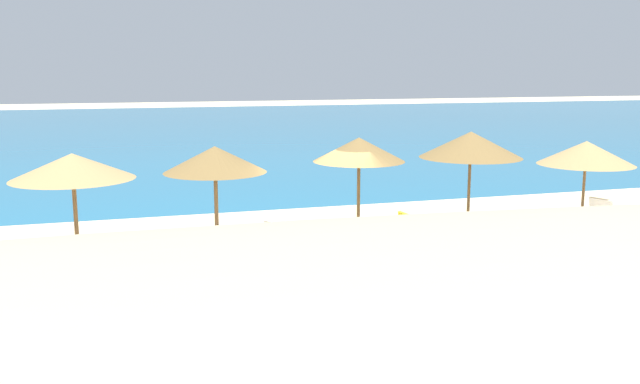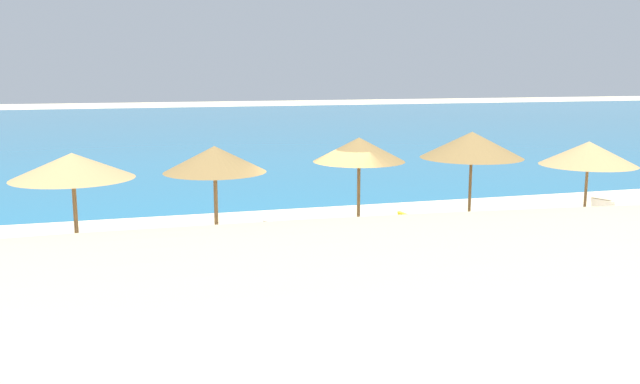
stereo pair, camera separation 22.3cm
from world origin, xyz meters
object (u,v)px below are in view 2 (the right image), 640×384
Objects in this scene: lounge_chair_2 at (594,224)px; beach_umbrella_3 at (359,150)px; beach_umbrella_4 at (472,145)px; beach_umbrella_5 at (588,153)px; lounge_chair_0 at (257,249)px; beach_umbrella_1 at (72,166)px; lounge_chair_3 at (394,245)px; beach_umbrella_2 at (215,159)px.

beach_umbrella_3 is at bearing 59.04° from lounge_chair_2.
lounge_chair_2 is (2.99, -1.18, -2.03)m from beach_umbrella_4.
beach_umbrella_5 is 1.55× the size of lounge_chair_0.
lounge_chair_2 is (8.91, -0.04, 0.03)m from lounge_chair_0.
beach_umbrella_1 is at bearing 65.71° from lounge_chair_2.
lounge_chair_2 is (-0.38, -0.92, -1.72)m from beach_umbrella_5.
beach_umbrella_4 is 3.87m from lounge_chair_3.
lounge_chair_2 is at bearing -112.48° from beach_umbrella_5.
beach_umbrella_2 is at bearing -179.56° from beach_umbrella_3.
beach_umbrella_5 is at bearing -110.55° from lounge_chair_0.
beach_umbrella_3 reaches higher than beach_umbrella_1.
beach_umbrella_5 is 1.63× the size of lounge_chair_2.
beach_umbrella_5 is 6.59m from lounge_chair_3.
beach_umbrella_5 is at bearing -44.14° from lounge_chair_2.
lounge_chair_2 is at bearing -2.62° from beach_umbrella_1.
beach_umbrella_5 reaches higher than lounge_chair_0.
lounge_chair_3 is (-2.82, -1.71, -2.03)m from beach_umbrella_4.
beach_umbrella_3 is at bearing 3.66° from beach_umbrella_1.
beach_umbrella_1 is 3.10m from beach_umbrella_2.
beach_umbrella_2 is 1.05× the size of beach_umbrella_5.
beach_umbrella_5 is at bearing -83.30° from lounge_chair_3.
beach_umbrella_1 reaches higher than lounge_chair_3.
beach_umbrella_2 is at bearing 62.56° from lounge_chair_2.
beach_umbrella_3 is 0.98× the size of beach_umbrella_4.
lounge_chair_0 is 1.21× the size of lounge_chair_3.
beach_umbrella_4 is 1.79× the size of lounge_chair_2.
beach_umbrella_5 is 9.50m from lounge_chair_0.
beach_umbrella_4 reaches higher than lounge_chair_0.
lounge_chair_0 is (3.84, -0.54, -1.96)m from beach_umbrella_1.
beach_umbrella_3 is at bearing 0.44° from beach_umbrella_2.
beach_umbrella_3 is 6.55m from lounge_chair_2.
beach_umbrella_1 is 4.35m from lounge_chair_0.
beach_umbrella_2 is 4.57m from lounge_chair_3.
beach_umbrella_4 is 6.37m from lounge_chair_0.
beach_umbrella_3 is 2.03× the size of lounge_chair_3.
lounge_chair_0 is at bearing -160.73° from beach_umbrella_3.
beach_umbrella_2 is 2.29m from lounge_chair_0.
beach_umbrella_2 is 1.70× the size of lounge_chair_2.
beach_umbrella_2 is 0.95× the size of beach_umbrella_4.
lounge_chair_2 is at bearing -9.29° from beach_umbrella_3.
lounge_chair_0 is 8.91m from lounge_chair_2.
beach_umbrella_5 is (6.53, -0.08, -0.30)m from beach_umbrella_3.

